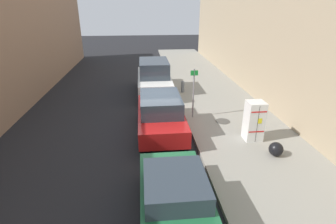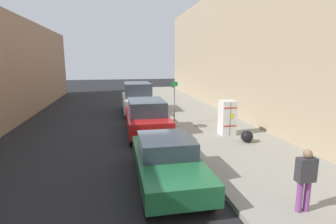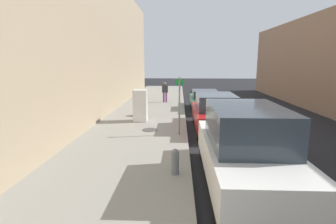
% 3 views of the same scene
% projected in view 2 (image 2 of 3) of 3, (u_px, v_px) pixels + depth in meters
% --- Properties ---
extents(ground_plane, '(80.00, 80.00, 0.00)m').
position_uv_depth(ground_plane, '(142.00, 133.00, 13.65)').
color(ground_plane, black).
extents(sidewalk_slab, '(4.58, 44.00, 0.16)m').
position_uv_depth(sidewalk_slab, '(212.00, 128.00, 14.36)').
color(sidewalk_slab, gray).
rests_on(sidewalk_slab, ground).
extents(building_facade_near, '(2.33, 39.60, 8.75)m').
position_uv_depth(building_facade_near, '(275.00, 48.00, 14.19)').
color(building_facade_near, tan).
rests_on(building_facade_near, ground).
extents(discarded_refrigerator, '(0.70, 0.68, 1.66)m').
position_uv_depth(discarded_refrigerator, '(227.00, 118.00, 12.62)').
color(discarded_refrigerator, white).
rests_on(discarded_refrigerator, sidewalk_slab).
extents(manhole_cover, '(0.70, 0.70, 0.02)m').
position_uv_depth(manhole_cover, '(201.00, 126.00, 14.42)').
color(manhole_cover, '#47443F').
rests_on(manhole_cover, sidewalk_slab).
extents(street_sign_post, '(0.36, 0.07, 2.47)m').
position_uv_depth(street_sign_post, '(174.00, 100.00, 14.56)').
color(street_sign_post, slate).
rests_on(street_sign_post, sidewalk_slab).
extents(fire_hydrant, '(0.22, 0.22, 0.74)m').
position_uv_depth(fire_hydrant, '(163.00, 105.00, 18.70)').
color(fire_hydrant, slate).
rests_on(fire_hydrant, sidewalk_slab).
extents(trash_bag, '(0.53, 0.53, 0.53)m').
position_uv_depth(trash_bag, '(247.00, 136.00, 11.50)').
color(trash_bag, black).
rests_on(trash_bag, sidewalk_slab).
extents(pedestrian_walking_far, '(0.45, 0.22, 1.55)m').
position_uv_depth(pedestrian_walking_far, '(305.00, 177.00, 6.10)').
color(pedestrian_walking_far, '#7A3D7F').
rests_on(pedestrian_walking_far, sidewalk_slab).
extents(parked_van_white, '(2.03, 5.10, 2.16)m').
position_uv_depth(parked_van_white, '(137.00, 98.00, 18.59)').
color(parked_van_white, silver).
rests_on(parked_van_white, ground).
extents(parked_suv_red, '(1.97, 4.48, 1.77)m').
position_uv_depth(parked_suv_red, '(147.00, 117.00, 13.16)').
color(parked_suv_red, red).
rests_on(parked_suv_red, ground).
extents(parked_sedan_green, '(1.83, 4.46, 1.39)m').
position_uv_depth(parked_sedan_green, '(167.00, 160.00, 7.99)').
color(parked_sedan_green, '#1E6038').
rests_on(parked_sedan_green, ground).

